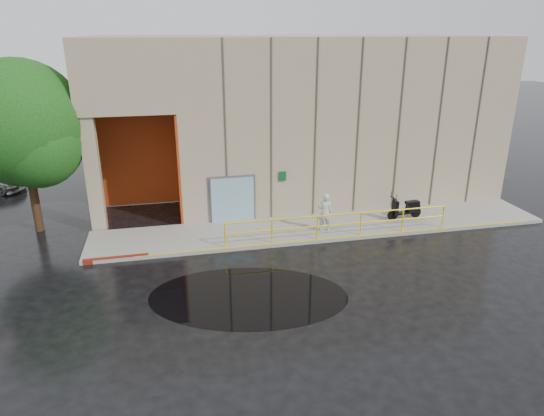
# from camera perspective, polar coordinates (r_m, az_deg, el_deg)

# --- Properties ---
(ground) EXTENTS (120.00, 120.00, 0.00)m
(ground) POSITION_cam_1_polar(r_m,az_deg,el_deg) (16.77, -2.41, -9.36)
(ground) COLOR black
(ground) RESTS_ON ground
(sidewalk) EXTENTS (20.00, 3.00, 0.15)m
(sidewalk) POSITION_cam_1_polar(r_m,az_deg,el_deg) (21.56, 5.99, -2.23)
(sidewalk) COLOR gray
(sidewalk) RESTS_ON ground
(building) EXTENTS (20.00, 10.17, 8.00)m
(building) POSITION_cam_1_polar(r_m,az_deg,el_deg) (26.77, 4.24, 11.44)
(building) COLOR tan
(building) RESTS_ON ground
(guardrail) EXTENTS (9.56, 0.06, 1.03)m
(guardrail) POSITION_cam_1_polar(r_m,az_deg,el_deg) (20.24, 7.91, -2.01)
(guardrail) COLOR yellow
(guardrail) RESTS_ON sidewalk
(person) EXTENTS (0.66, 0.48, 1.67)m
(person) POSITION_cam_1_polar(r_m,az_deg,el_deg) (20.69, 6.24, -0.52)
(person) COLOR silver
(person) RESTS_ON sidewalk
(scooter) EXTENTS (1.72, 0.70, 1.31)m
(scooter) POSITION_cam_1_polar(r_m,az_deg,el_deg) (22.73, 15.47, 0.55)
(scooter) COLOR black
(scooter) RESTS_ON sidewalk
(red_curb) EXTENTS (2.40, 0.21, 0.18)m
(red_curb) POSITION_cam_1_polar(r_m,az_deg,el_deg) (19.43, -17.85, -5.73)
(red_curb) COLOR maroon
(red_curb) RESTS_ON ground
(puddle) EXTENTS (7.31, 5.39, 0.01)m
(puddle) POSITION_cam_1_polar(r_m,az_deg,el_deg) (16.29, -2.80, -10.32)
(puddle) COLOR black
(puddle) RESTS_ON ground
(tree_near) EXTENTS (5.15, 5.15, 7.31)m
(tree_near) POSITION_cam_1_polar(r_m,az_deg,el_deg) (22.24, -27.06, 8.35)
(tree_near) COLOR black
(tree_near) RESTS_ON ground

